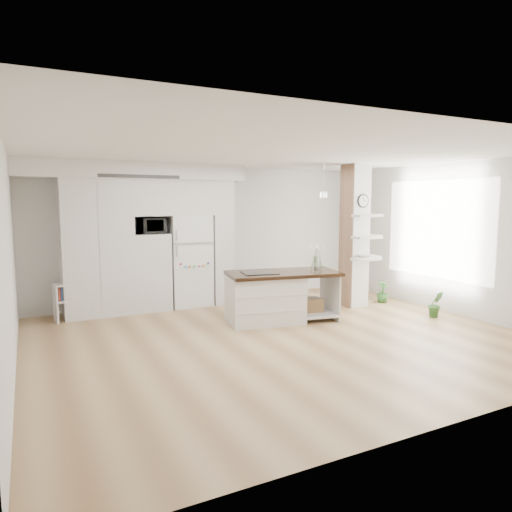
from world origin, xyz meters
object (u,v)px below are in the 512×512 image
at_px(refrigerator, 189,261).
at_px(floor_plant_a, 436,304).
at_px(kitchen_island, 271,296).
at_px(bookshelf, 73,303).

xyz_separation_m(refrigerator, floor_plant_a, (3.52, -2.85, -0.64)).
bearing_deg(kitchen_island, floor_plant_a, -11.02).
height_order(kitchen_island, floor_plant_a, kitchen_island).
xyz_separation_m(kitchen_island, floor_plant_a, (2.68, -1.06, -0.21)).
bearing_deg(bookshelf, refrigerator, -2.87).
bearing_deg(refrigerator, bookshelf, -175.15).
height_order(kitchen_island, bookshelf, kitchen_island).
relative_size(refrigerator, floor_plant_a, 3.75).
bearing_deg(floor_plant_a, bookshelf, 154.69).
distance_m(refrigerator, bookshelf, 2.22).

